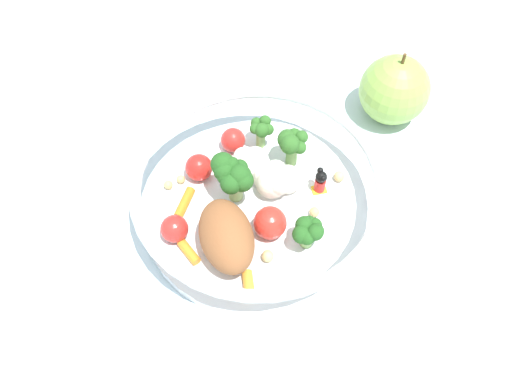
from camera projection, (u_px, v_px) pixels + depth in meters
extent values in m
plane|color=silver|center=(251.00, 217.00, 0.54)|extent=(2.40, 2.40, 0.00)
cylinder|color=white|center=(256.00, 207.00, 0.55)|extent=(0.24, 0.24, 0.01)
torus|color=white|center=(256.00, 179.00, 0.50)|extent=(0.25, 0.25, 0.01)
ellipsoid|color=brown|center=(226.00, 236.00, 0.49)|extent=(0.09, 0.08, 0.05)
cylinder|color=#8EB766|center=(306.00, 239.00, 0.51)|extent=(0.01, 0.01, 0.02)
sphere|color=#23561E|center=(304.00, 225.00, 0.49)|extent=(0.02, 0.02, 0.02)
sphere|color=#23561E|center=(303.00, 230.00, 0.49)|extent=(0.01, 0.01, 0.01)
sphere|color=#23561E|center=(302.00, 234.00, 0.49)|extent=(0.02, 0.02, 0.02)
sphere|color=#23561E|center=(307.00, 237.00, 0.49)|extent=(0.02, 0.02, 0.02)
sphere|color=#23561E|center=(315.00, 232.00, 0.49)|extent=(0.02, 0.02, 0.02)
sphere|color=#23561E|center=(316.00, 231.00, 0.49)|extent=(0.02, 0.02, 0.02)
sphere|color=#23561E|center=(315.00, 225.00, 0.50)|extent=(0.01, 0.01, 0.01)
sphere|color=#23561E|center=(309.00, 223.00, 0.50)|extent=(0.01, 0.01, 0.01)
cylinder|color=#7FAD5B|center=(292.00, 155.00, 0.56)|extent=(0.01, 0.01, 0.02)
sphere|color=#2D6023|center=(287.00, 138.00, 0.55)|extent=(0.02, 0.02, 0.02)
sphere|color=#2D6023|center=(287.00, 140.00, 0.54)|extent=(0.02, 0.02, 0.02)
sphere|color=#2D6023|center=(290.00, 144.00, 0.53)|extent=(0.02, 0.02, 0.02)
sphere|color=#2D6023|center=(300.00, 148.00, 0.54)|extent=(0.01, 0.01, 0.01)
sphere|color=#2D6023|center=(301.00, 137.00, 0.54)|extent=(0.01, 0.01, 0.01)
sphere|color=#2D6023|center=(294.00, 137.00, 0.55)|extent=(0.02, 0.02, 0.02)
cylinder|color=#8EB766|center=(233.00, 190.00, 0.53)|extent=(0.01, 0.01, 0.03)
sphere|color=#23561E|center=(223.00, 164.00, 0.51)|extent=(0.02, 0.02, 0.02)
sphere|color=#23561E|center=(224.00, 171.00, 0.51)|extent=(0.02, 0.02, 0.02)
sphere|color=#23561E|center=(225.00, 176.00, 0.51)|extent=(0.02, 0.02, 0.02)
sphere|color=#23561E|center=(231.00, 184.00, 0.50)|extent=(0.02, 0.02, 0.02)
sphere|color=#23561E|center=(239.00, 182.00, 0.51)|extent=(0.02, 0.02, 0.02)
sphere|color=#23561E|center=(243.00, 173.00, 0.51)|extent=(0.02, 0.02, 0.02)
sphere|color=#23561E|center=(240.00, 168.00, 0.51)|extent=(0.02, 0.02, 0.02)
sphere|color=#23561E|center=(234.00, 163.00, 0.51)|extent=(0.02, 0.02, 0.02)
cylinder|color=#8EB766|center=(261.00, 139.00, 0.58)|extent=(0.01, 0.01, 0.02)
sphere|color=#2D6023|center=(257.00, 123.00, 0.56)|extent=(0.01, 0.01, 0.01)
sphere|color=#2D6023|center=(255.00, 129.00, 0.56)|extent=(0.01, 0.01, 0.01)
sphere|color=#2D6023|center=(262.00, 130.00, 0.55)|extent=(0.02, 0.02, 0.02)
sphere|color=#2D6023|center=(268.00, 130.00, 0.56)|extent=(0.01, 0.01, 0.01)
sphere|color=#2D6023|center=(265.00, 121.00, 0.56)|extent=(0.01, 0.01, 0.01)
sphere|color=silver|center=(266.00, 178.00, 0.54)|extent=(0.03, 0.03, 0.03)
sphere|color=silver|center=(273.00, 181.00, 0.54)|extent=(0.02, 0.02, 0.02)
sphere|color=silver|center=(271.00, 183.00, 0.54)|extent=(0.03, 0.03, 0.03)
sphere|color=silver|center=(276.00, 190.00, 0.53)|extent=(0.02, 0.02, 0.02)
sphere|color=silver|center=(274.00, 179.00, 0.53)|extent=(0.03, 0.03, 0.03)
sphere|color=silver|center=(285.00, 177.00, 0.54)|extent=(0.03, 0.03, 0.03)
sphere|color=silver|center=(276.00, 172.00, 0.55)|extent=(0.03, 0.03, 0.03)
sphere|color=white|center=(249.00, 158.00, 0.55)|extent=(0.02, 0.02, 0.02)
sphere|color=white|center=(243.00, 156.00, 0.55)|extent=(0.02, 0.02, 0.02)
sphere|color=white|center=(248.00, 161.00, 0.56)|extent=(0.02, 0.02, 0.02)
sphere|color=white|center=(251.00, 167.00, 0.55)|extent=(0.03, 0.03, 0.03)
sphere|color=white|center=(256.00, 161.00, 0.56)|extent=(0.03, 0.03, 0.03)
sphere|color=white|center=(255.00, 157.00, 0.56)|extent=(0.02, 0.02, 0.02)
sphere|color=white|center=(249.00, 158.00, 0.56)|extent=(0.02, 0.02, 0.02)
cube|color=yellow|center=(319.00, 190.00, 0.55)|extent=(0.02, 0.02, 0.00)
cylinder|color=red|center=(320.00, 184.00, 0.54)|extent=(0.02, 0.02, 0.02)
sphere|color=black|center=(321.00, 177.00, 0.53)|extent=(0.01, 0.01, 0.01)
sphere|color=black|center=(320.00, 170.00, 0.53)|extent=(0.01, 0.01, 0.01)
sphere|color=black|center=(323.00, 179.00, 0.52)|extent=(0.01, 0.01, 0.01)
cylinder|color=orange|center=(188.00, 251.00, 0.50)|extent=(0.03, 0.01, 0.01)
cylinder|color=orange|center=(185.00, 203.00, 0.54)|extent=(0.03, 0.04, 0.01)
cylinder|color=orange|center=(248.00, 283.00, 0.49)|extent=(0.03, 0.02, 0.01)
sphere|color=red|center=(269.00, 224.00, 0.51)|extent=(0.03, 0.03, 0.03)
sphere|color=red|center=(174.00, 229.00, 0.51)|extent=(0.03, 0.03, 0.03)
sphere|color=red|center=(199.00, 167.00, 0.55)|extent=(0.03, 0.03, 0.03)
sphere|color=red|center=(233.00, 140.00, 0.57)|extent=(0.03, 0.03, 0.03)
sphere|color=tan|center=(181.00, 179.00, 0.55)|extent=(0.01, 0.01, 0.01)
sphere|color=#D1B775|center=(285.00, 142.00, 0.58)|extent=(0.01, 0.01, 0.01)
sphere|color=tan|center=(296.00, 182.00, 0.55)|extent=(0.01, 0.01, 0.01)
sphere|color=#D1B775|center=(228.00, 166.00, 0.56)|extent=(0.01, 0.01, 0.01)
sphere|color=#D1B775|center=(339.00, 176.00, 0.55)|extent=(0.01, 0.01, 0.01)
sphere|color=#D1B775|center=(268.00, 256.00, 0.50)|extent=(0.01, 0.01, 0.01)
sphere|color=tan|center=(314.00, 212.00, 0.53)|extent=(0.01, 0.01, 0.01)
sphere|color=tan|center=(168.00, 185.00, 0.55)|extent=(0.01, 0.01, 0.01)
sphere|color=#8CB74C|center=(394.00, 90.00, 0.59)|extent=(0.08, 0.08, 0.08)
cylinder|color=brown|center=(404.00, 59.00, 0.55)|extent=(0.00, 0.00, 0.01)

